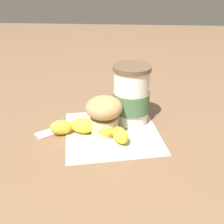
% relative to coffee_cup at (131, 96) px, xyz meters
% --- Properties ---
extents(ground_plane, '(3.00, 3.00, 0.00)m').
position_rel_coffee_cup_xyz_m(ground_plane, '(0.06, -0.04, -0.07)').
color(ground_plane, brown).
extents(paper_napkin, '(0.27, 0.27, 0.00)m').
position_rel_coffee_cup_xyz_m(paper_napkin, '(0.06, -0.04, -0.07)').
color(paper_napkin, beige).
rests_on(paper_napkin, ground_plane).
extents(coffee_cup, '(0.09, 0.09, 0.15)m').
position_rel_coffee_cup_xyz_m(coffee_cup, '(0.00, 0.00, 0.00)').
color(coffee_cup, white).
rests_on(coffee_cup, paper_napkin).
extents(muffin, '(0.09, 0.09, 0.09)m').
position_rel_coffee_cup_xyz_m(muffin, '(0.06, -0.06, -0.02)').
color(muffin, beige).
rests_on(muffin, paper_napkin).
extents(banana, '(0.09, 0.20, 0.04)m').
position_rel_coffee_cup_xyz_m(banana, '(0.08, -0.09, -0.05)').
color(banana, yellow).
rests_on(banana, paper_napkin).
extents(sugar_packet, '(0.06, 0.06, 0.01)m').
position_rel_coffee_cup_xyz_m(sugar_packet, '(0.08, -0.20, -0.07)').
color(sugar_packet, pink).
rests_on(sugar_packet, ground_plane).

